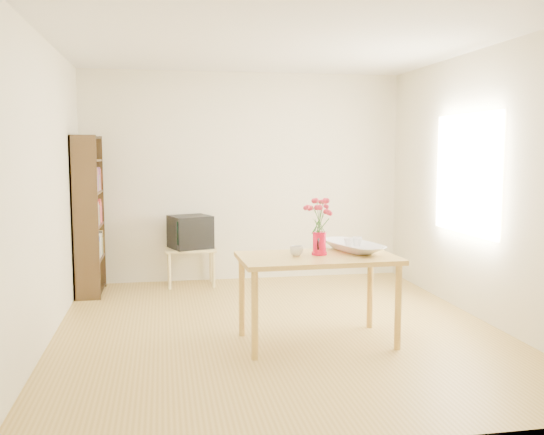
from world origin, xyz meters
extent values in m
plane|color=#A27F39|center=(0.00, 0.00, 0.00)|extent=(4.50, 4.50, 0.00)
plane|color=white|center=(0.00, 0.00, 2.60)|extent=(4.50, 4.50, 0.00)
plane|color=beige|center=(0.00, 2.25, 1.30)|extent=(4.00, 0.00, 4.00)
plane|color=beige|center=(0.00, -2.25, 1.30)|extent=(4.00, 0.00, 4.00)
plane|color=beige|center=(-2.00, 0.00, 1.30)|extent=(0.00, 4.50, 4.50)
plane|color=beige|center=(2.00, 0.00, 1.30)|extent=(0.00, 4.50, 4.50)
plane|color=white|center=(1.98, 0.30, 1.40)|extent=(0.00, 1.30, 1.30)
cube|color=#B78C3F|center=(0.26, -0.43, 0.73)|extent=(1.34, 0.79, 0.04)
cylinder|color=#B78C3F|center=(-0.33, -0.77, 0.35)|extent=(0.06, 0.06, 0.71)
cylinder|color=#B78C3F|center=(0.87, -0.73, 0.35)|extent=(0.06, 0.06, 0.71)
cylinder|color=#B78C3F|center=(-0.35, -0.14, 0.35)|extent=(0.06, 0.06, 0.71)
cylinder|color=#B78C3F|center=(0.85, -0.10, 0.35)|extent=(0.06, 0.06, 0.71)
cube|color=tan|center=(-0.70, 1.97, 0.45)|extent=(0.60, 0.45, 0.03)
cylinder|color=tan|center=(-0.96, 1.78, 0.22)|extent=(0.04, 0.04, 0.43)
cylinder|color=tan|center=(-0.44, 1.78, 0.22)|extent=(0.04, 0.04, 0.43)
cylinder|color=tan|center=(-0.96, 2.15, 0.22)|extent=(0.04, 0.04, 0.43)
cylinder|color=tan|center=(-0.44, 2.15, 0.22)|extent=(0.04, 0.04, 0.43)
cube|color=black|center=(-1.85, 1.41, 0.90)|extent=(0.28, 0.02, 1.80)
cube|color=black|center=(-1.85, 2.09, 0.90)|extent=(0.28, 0.03, 1.80)
cube|color=black|center=(-1.98, 1.75, 0.90)|extent=(0.02, 0.70, 1.80)
cube|color=black|center=(-1.85, 1.75, 0.04)|extent=(0.27, 0.65, 0.02)
cube|color=black|center=(-1.85, 1.75, 0.40)|extent=(0.27, 0.65, 0.02)
cube|color=black|center=(-1.85, 1.75, 0.78)|extent=(0.27, 0.65, 0.02)
cube|color=black|center=(-1.85, 1.75, 1.16)|extent=(0.27, 0.65, 0.02)
cube|color=black|center=(-1.85, 1.75, 1.52)|extent=(0.27, 0.65, 0.02)
cube|color=black|center=(-1.85, 1.75, 1.78)|extent=(0.27, 0.65, 0.02)
cylinder|color=red|center=(0.29, -0.39, 0.84)|extent=(0.11, 0.11, 0.19)
cylinder|color=red|center=(0.29, -0.39, 0.76)|extent=(0.13, 0.13, 0.02)
cylinder|color=red|center=(0.29, -0.39, 0.94)|extent=(0.12, 0.12, 0.01)
cone|color=red|center=(0.30, -0.43, 0.92)|extent=(0.06, 0.08, 0.06)
torus|color=black|center=(0.26, -0.32, 0.85)|extent=(0.05, 0.10, 0.10)
imported|color=white|center=(0.08, -0.41, 0.79)|extent=(0.15, 0.15, 0.09)
imported|color=white|center=(0.62, -0.27, 0.98)|extent=(0.60, 0.60, 0.46)
imported|color=white|center=(0.58, -0.27, 0.94)|extent=(0.08, 0.08, 0.06)
imported|color=white|center=(0.67, -0.25, 0.94)|extent=(0.08, 0.08, 0.07)
cube|color=black|center=(-0.70, 1.97, 0.66)|extent=(0.56, 0.54, 0.39)
cube|color=black|center=(-0.70, 2.04, 0.68)|extent=(0.37, 0.32, 0.28)
cube|color=black|center=(-0.70, 1.76, 0.68)|extent=(0.34, 0.13, 0.28)
camera|label=1|loc=(-1.02, -5.33, 1.64)|focal=40.00mm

